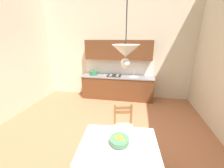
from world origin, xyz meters
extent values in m
cube|color=#B7704C|center=(0.00, 0.00, -0.05)|extent=(6.18, 6.19, 0.10)
cube|color=beige|center=(0.00, 2.86, 2.07)|extent=(6.18, 0.12, 4.14)
cube|color=brown|center=(0.10, 2.49, 0.43)|extent=(2.67, 0.60, 0.86)
cube|color=gray|center=(0.10, 2.48, 0.88)|extent=(2.70, 0.63, 0.04)
cube|color=white|center=(0.10, 2.78, 1.18)|extent=(2.67, 0.01, 0.55)
cube|color=brown|center=(0.10, 2.62, 1.85)|extent=(2.46, 0.34, 0.70)
cube|color=black|center=(0.10, 2.22, 0.04)|extent=(2.63, 0.02, 0.09)
cylinder|color=silver|center=(0.70, 2.49, 0.90)|extent=(0.34, 0.34, 0.02)
cylinder|color=silver|center=(0.70, 2.63, 1.01)|extent=(0.02, 0.02, 0.22)
cube|color=black|center=(-0.03, 2.49, 0.91)|extent=(0.52, 0.42, 0.01)
cylinder|color=silver|center=(-0.16, 2.39, 0.92)|extent=(0.11, 0.11, 0.01)
cylinder|color=silver|center=(0.10, 2.39, 0.92)|extent=(0.11, 0.11, 0.01)
cylinder|color=silver|center=(-0.16, 2.59, 0.92)|extent=(0.11, 0.11, 0.01)
cylinder|color=silver|center=(0.10, 2.59, 0.92)|extent=(0.11, 0.11, 0.01)
cylinder|color=#337A4C|center=(-0.83, 2.47, 0.98)|extent=(0.28, 0.28, 0.15)
cylinder|color=#337A4C|center=(-0.83, 2.47, 1.06)|extent=(0.29, 0.29, 0.02)
sphere|color=black|center=(-0.83, 2.47, 1.08)|extent=(0.04, 0.04, 0.04)
cube|color=brown|center=(0.60, -0.90, 0.74)|extent=(1.16, 0.91, 0.02)
cube|color=brown|center=(0.08, -0.58, 0.36)|extent=(0.08, 0.08, 0.73)
cube|color=brown|center=(1.07, -0.51, 0.36)|extent=(0.08, 0.08, 0.73)
cube|color=silver|center=(0.60, -0.90, 0.75)|extent=(1.23, 0.98, 0.00)
cube|color=silver|center=(0.57, -0.46, 0.69)|extent=(1.16, 0.09, 0.12)
cube|color=silver|center=(0.02, -0.94, 0.69)|extent=(0.07, 0.89, 0.12)
cube|color=silver|center=(1.18, -0.86, 0.69)|extent=(0.07, 0.89, 0.12)
cube|color=#D1BC89|center=(0.61, -0.08, 0.43)|extent=(0.51, 0.51, 0.04)
cube|color=olive|center=(0.82, -0.22, 0.21)|extent=(0.05, 0.05, 0.41)
cube|color=olive|center=(0.47, -0.30, 0.21)|extent=(0.05, 0.05, 0.41)
cube|color=olive|center=(0.74, 0.13, 0.46)|extent=(0.05, 0.05, 0.93)
cube|color=olive|center=(0.39, 0.05, 0.46)|extent=(0.05, 0.05, 0.93)
cube|color=olive|center=(0.56, 0.09, 0.84)|extent=(0.32, 0.10, 0.07)
cube|color=olive|center=(0.56, 0.09, 0.74)|extent=(0.32, 0.10, 0.07)
cylinder|color=#4C7F5B|center=(0.61, -0.89, 0.77)|extent=(0.17, 0.17, 0.02)
cylinder|color=#4C7F5B|center=(0.61, -0.89, 0.81)|extent=(0.30, 0.30, 0.07)
sphere|color=orange|center=(0.56, -0.88, 0.82)|extent=(0.09, 0.09, 0.09)
sphere|color=orange|center=(0.66, -0.91, 0.82)|extent=(0.08, 0.08, 0.08)
sphere|color=orange|center=(0.61, -0.86, 0.83)|extent=(0.10, 0.10, 0.10)
cylinder|color=black|center=(0.67, -0.97, 2.46)|extent=(0.01, 0.01, 0.57)
cone|color=silver|center=(0.67, -0.97, 2.13)|extent=(0.32, 0.32, 0.14)
sphere|color=white|center=(0.67, -0.97, 1.99)|extent=(0.11, 0.11, 0.11)
camera|label=1|loc=(0.81, -2.62, 2.27)|focal=22.56mm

